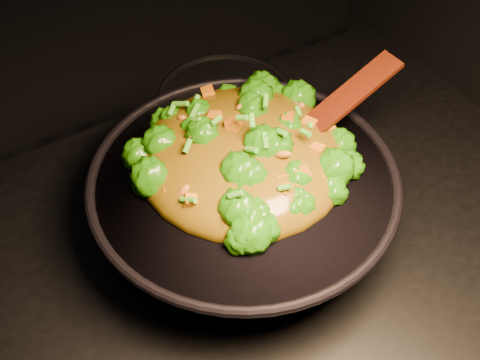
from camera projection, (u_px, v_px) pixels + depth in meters
wok at (243, 205)px, 0.93m from camera, size 0.59×0.59×0.13m
stir_fry at (243, 135)px, 0.87m from camera, size 0.39×0.39×0.11m
spatula at (326, 115)px, 0.91m from camera, size 0.26×0.05×0.11m
back_pot at (226, 122)px, 1.06m from camera, size 0.27×0.27×0.13m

